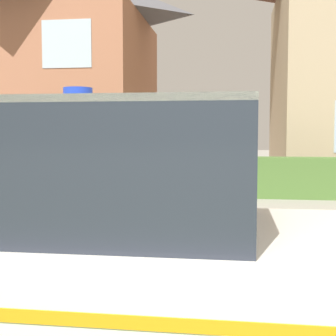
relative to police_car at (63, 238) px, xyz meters
name	(u,v)px	position (x,y,z in m)	size (l,w,h in m)	color
road_strip	(252,272)	(1.33, 1.95, -0.76)	(28.00, 6.21, 0.01)	#424247
garden_hedge	(182,176)	(-0.06, 7.86, -0.31)	(9.09, 0.65, 0.92)	#4C7233
police_car	(63,238)	(0.00, 0.00, 0.00)	(4.59, 1.70, 1.75)	black
house_left	(42,64)	(-5.32, 12.34, 3.04)	(7.32, 5.98, 7.45)	#A86B4C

